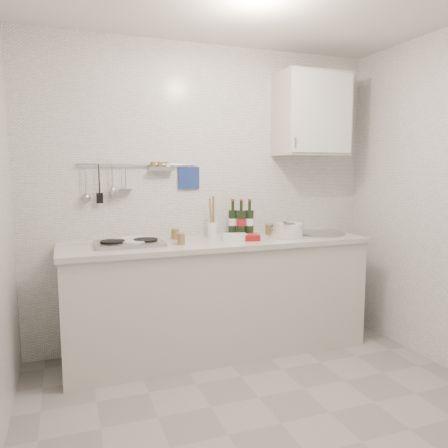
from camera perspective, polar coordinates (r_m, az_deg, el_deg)
name	(u,v)px	position (r m, az deg, el deg)	size (l,w,h in m)	color
floor	(281,423)	(2.84, 7.45, -24.40)	(3.00, 3.00, 0.00)	gray
back_wall	(207,197)	(3.72, -2.29, 3.59)	(3.00, 0.02, 2.50)	silver
counter	(219,299)	(3.59, -0.64, -9.82)	(2.44, 0.64, 0.96)	beige
wall_rail	(136,176)	(3.54, -11.41, 6.12)	(0.98, 0.09, 0.34)	#93969B
wall_cabinet	(312,115)	(3.95, 11.40, 13.84)	(0.60, 0.38, 0.70)	beige
plate_stack_hob	(133,241)	(3.36, -11.76, -2.25)	(0.32, 0.32, 0.04)	#4B72AA
plate_stack_sink	(288,230)	(3.69, 8.35, -0.83)	(0.29, 0.28, 0.12)	white
wine_bottles	(241,218)	(3.67, 2.26, 0.80)	(0.20, 0.12, 0.31)	black
butter_dish	(234,237)	(3.46, 1.35, -1.71)	(0.19, 0.09, 0.06)	white
strawberry_punnet	(251,237)	(3.47, 3.61, -1.74)	(0.12, 0.12, 0.05)	#AA121B
utensil_crock	(212,228)	(3.59, -1.55, -0.53)	(0.08, 0.08, 0.34)	white
jar_a	(175,233)	(3.56, -6.38, -1.23)	(0.07, 0.07, 0.09)	brown
jar_b	(269,229)	(3.79, 5.94, -0.68)	(0.07, 0.07, 0.09)	brown
jar_c	(273,231)	(3.73, 6.37, -0.97)	(0.07, 0.07, 0.07)	brown
jar_d	(181,238)	(3.29, -5.63, -1.89)	(0.06, 0.06, 0.09)	brown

